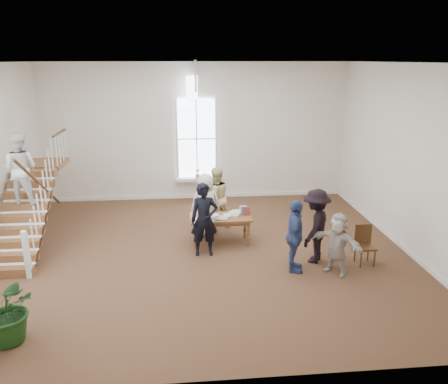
{
  "coord_description": "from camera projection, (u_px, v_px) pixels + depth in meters",
  "views": [
    {
      "loc": [
        -0.44,
        -9.86,
        4.58
      ],
      "look_at": [
        0.53,
        0.4,
        1.42
      ],
      "focal_mm": 35.0,
      "sensor_mm": 36.0,
      "label": 1
    }
  ],
  "objects": [
    {
      "name": "person_yellow",
      "position": [
        215.0,
        198.0,
        12.12
      ],
      "size": [
        1.02,
        0.91,
        1.75
      ],
      "primitive_type": "imported",
      "rotation": [
        0.0,
        0.0,
        3.49
      ],
      "color": "beige",
      "rests_on": "ground"
    },
    {
      "name": "ground",
      "position": [
        204.0,
        252.0,
        10.77
      ],
      "size": [
        10.0,
        10.0,
        0.0
      ],
      "primitive_type": "plane",
      "color": "#4C301E",
      "rests_on": "ground"
    },
    {
      "name": "room_shell",
      "position": [
        198.0,
        187.0,
        14.83
      ],
      "size": [
        10.49,
        10.0,
        10.0
      ],
      "color": "silver",
      "rests_on": "ground"
    },
    {
      "name": "woman_cluster_c",
      "position": [
        337.0,
        244.0,
        9.54
      ],
      "size": [
        1.17,
        1.26,
        1.41
      ],
      "primitive_type": "imported",
      "rotation": [
        0.0,
        0.0,
        5.43
      ],
      "color": "beige",
      "rests_on": "ground"
    },
    {
      "name": "police_officer",
      "position": [
        204.0,
        220.0,
        10.42
      ],
      "size": [
        0.67,
        0.45,
        1.8
      ],
      "primitive_type": "imported",
      "rotation": [
        0.0,
        0.0,
        0.03
      ],
      "color": "black",
      "rests_on": "ground"
    },
    {
      "name": "woman_cluster_a",
      "position": [
        295.0,
        236.0,
        9.61
      ],
      "size": [
        0.62,
        1.05,
        1.67
      ],
      "primitive_type": "imported",
      "rotation": [
        0.0,
        0.0,
        1.34
      ],
      "color": "navy",
      "rests_on": "ground"
    },
    {
      "name": "floor_plant",
      "position": [
        8.0,
        310.0,
        7.21
      ],
      "size": [
        1.29,
        1.19,
        1.19
      ],
      "primitive_type": "imported",
      "rotation": [
        0.0,
        0.0,
        -0.28
      ],
      "color": "#143511",
      "rests_on": "ground"
    },
    {
      "name": "woman_cluster_b",
      "position": [
        315.0,
        226.0,
        10.08
      ],
      "size": [
        1.18,
        1.3,
        1.76
      ],
      "primitive_type": "imported",
      "rotation": [
        0.0,
        0.0,
        4.12
      ],
      "color": "black",
      "rests_on": "ground"
    },
    {
      "name": "side_chair",
      "position": [
        364.0,
        242.0,
        10.08
      ],
      "size": [
        0.42,
        0.42,
        0.93
      ],
      "rotation": [
        0.0,
        0.0,
        0.04
      ],
      "color": "#3A2010",
      "rests_on": "ground"
    },
    {
      "name": "library_table",
      "position": [
        221.0,
        219.0,
        11.15
      ],
      "size": [
        1.56,
        0.81,
        0.79
      ],
      "rotation": [
        0.0,
        0.0,
        0.01
      ],
      "color": "brown",
      "rests_on": "ground"
    },
    {
      "name": "staircase",
      "position": [
        24.0,
        186.0,
        10.62
      ],
      "size": [
        1.1,
        4.1,
        2.92
      ],
      "color": "brown",
      "rests_on": "ground"
    },
    {
      "name": "elderly_woman",
      "position": [
        206.0,
        205.0,
        11.63
      ],
      "size": [
        0.93,
        0.71,
        1.7
      ],
      "primitive_type": "imported",
      "rotation": [
        0.0,
        0.0,
        3.37
      ],
      "color": "silver",
      "rests_on": "ground"
    }
  ]
}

